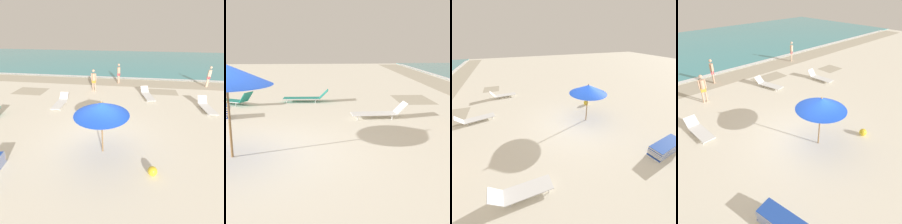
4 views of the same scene
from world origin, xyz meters
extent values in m
cube|color=silver|center=(0.00, 0.00, -0.08)|extent=(60.00, 60.00, 0.16)
cube|color=#B8AE96|center=(0.00, 9.30, 0.00)|extent=(57.00, 2.20, 0.00)
cube|color=#B8AE96|center=(3.49, 7.24, 0.00)|extent=(2.61, 1.36, 0.00)
cube|color=#B8AE96|center=(8.55, 5.34, 0.00)|extent=(1.68, 1.39, 0.00)
cube|color=white|center=(0.00, 10.74, 0.06)|extent=(56.00, 0.44, 0.01)
cylinder|color=olive|center=(0.23, -0.59, 1.01)|extent=(0.06, 0.06, 2.02)
cone|color=blue|center=(0.23, -0.59, 2.02)|extent=(2.16, 2.16, 0.49)
cylinder|color=#13359C|center=(0.23, -0.59, 1.79)|extent=(2.10, 2.10, 0.01)
sphere|color=olive|center=(0.23, -0.59, 2.30)|extent=(0.07, 0.07, 0.07)
cube|color=blue|center=(-3.57, -2.65, 0.31)|extent=(0.93, 1.88, 0.03)
cube|color=blue|center=(-3.58, -2.64, 0.40)|extent=(0.93, 1.88, 0.03)
cube|color=silver|center=(-3.58, -2.64, 0.37)|extent=(0.94, 1.92, 0.04)
cube|color=blue|center=(-3.57, -2.66, 0.48)|extent=(0.93, 1.88, 0.03)
cube|color=silver|center=(-3.57, -2.66, 0.45)|extent=(0.94, 1.92, 0.04)
cube|color=white|center=(2.44, 5.66, 0.17)|extent=(1.00, 1.81, 0.03)
cylinder|color=silver|center=(2.14, 5.58, 0.17)|extent=(0.44, 1.68, 0.03)
cylinder|color=silver|center=(2.73, 5.73, 0.17)|extent=(0.44, 1.68, 0.03)
cube|color=white|center=(2.18, 6.68, 0.37)|extent=(0.66, 0.53, 0.41)
cylinder|color=silver|center=(2.35, 4.94, 0.08)|extent=(0.03, 0.03, 0.16)
cylinder|color=silver|center=(2.84, 5.07, 0.08)|extent=(0.03, 0.03, 0.16)
cylinder|color=silver|center=(2.03, 6.25, 0.08)|extent=(0.03, 0.03, 0.16)
cylinder|color=silver|center=(2.52, 6.37, 0.08)|extent=(0.03, 0.03, 0.16)
cube|color=white|center=(6.01, 4.06, 0.17)|extent=(0.74, 1.71, 0.03)
cylinder|color=silver|center=(5.71, 4.03, 0.17)|extent=(0.18, 1.66, 0.03)
cylinder|color=silver|center=(6.31, 4.09, 0.17)|extent=(0.18, 1.66, 0.03)
cube|color=white|center=(5.93, 5.05, 0.40)|extent=(0.60, 0.40, 0.46)
cylinder|color=silver|center=(5.82, 3.39, 0.08)|extent=(0.03, 0.03, 0.16)
cylinder|color=silver|center=(6.32, 3.43, 0.08)|extent=(0.03, 0.03, 0.16)
cylinder|color=silver|center=(5.70, 4.69, 0.08)|extent=(0.03, 0.03, 0.16)
cylinder|color=silver|center=(6.21, 4.73, 0.08)|extent=(0.03, 0.03, 0.16)
cube|color=white|center=(-3.44, 3.51, 0.17)|extent=(0.68, 1.65, 0.03)
cylinder|color=silver|center=(-3.74, 3.49, 0.17)|extent=(0.11, 1.63, 0.03)
cylinder|color=silver|center=(-3.14, 3.52, 0.17)|extent=(0.11, 1.63, 0.03)
cube|color=white|center=(-3.49, 4.51, 0.37)|extent=(0.59, 0.44, 0.41)
cylinder|color=silver|center=(-3.67, 2.86, 0.08)|extent=(0.03, 0.03, 0.16)
cylinder|color=silver|center=(-3.16, 2.89, 0.08)|extent=(0.03, 0.03, 0.16)
cylinder|color=silver|center=(-3.73, 4.13, 0.08)|extent=(0.03, 0.03, 0.16)
cylinder|color=silver|center=(-3.22, 4.15, 0.08)|extent=(0.03, 0.03, 0.16)
cylinder|color=tan|center=(-0.06, 9.22, 0.45)|extent=(0.11, 0.11, 0.90)
cylinder|color=tan|center=(-0.12, 9.03, 0.45)|extent=(0.11, 0.11, 0.90)
cube|color=#D13D4C|center=(-0.09, 9.13, 0.82)|extent=(0.26, 0.34, 0.24)
cylinder|color=tan|center=(-0.09, 9.13, 1.18)|extent=(0.27, 0.27, 0.55)
cylinder|color=tan|center=(-0.04, 9.30, 1.17)|extent=(0.08, 0.08, 0.55)
cylinder|color=tan|center=(-0.15, 8.95, 1.17)|extent=(0.08, 0.08, 0.55)
sphere|color=tan|center=(-0.09, 9.13, 1.66)|extent=(0.21, 0.21, 0.21)
cylinder|color=beige|center=(7.67, 9.19, 0.45)|extent=(0.11, 0.11, 0.90)
cylinder|color=beige|center=(7.53, 9.05, 0.45)|extent=(0.11, 0.11, 0.90)
cube|color=#D13D4C|center=(7.60, 9.12, 0.82)|extent=(0.33, 0.34, 0.24)
cylinder|color=beige|center=(7.60, 9.12, 1.18)|extent=(0.27, 0.27, 0.55)
cylinder|color=beige|center=(7.72, 9.26, 1.17)|extent=(0.08, 0.08, 0.55)
cylinder|color=beige|center=(7.48, 8.98, 1.17)|extent=(0.08, 0.08, 0.55)
sphere|color=beige|center=(7.60, 9.12, 1.66)|extent=(0.21, 0.21, 0.21)
cylinder|color=tan|center=(-1.92, 6.72, 0.45)|extent=(0.11, 0.11, 0.90)
cylinder|color=tan|center=(-1.72, 6.68, 0.45)|extent=(0.11, 0.11, 0.90)
cube|color=gold|center=(-1.82, 6.70, 0.82)|extent=(0.33, 0.24, 0.24)
cylinder|color=tan|center=(-1.82, 6.70, 1.18)|extent=(0.27, 0.27, 0.55)
cylinder|color=tan|center=(-2.00, 6.74, 1.17)|extent=(0.08, 0.08, 0.55)
cylinder|color=tan|center=(-1.64, 6.66, 1.17)|extent=(0.08, 0.08, 0.55)
sphere|color=tan|center=(-1.82, 6.70, 1.66)|extent=(0.21, 0.21, 0.21)
sphere|color=yellow|center=(2.24, -1.64, 0.17)|extent=(0.35, 0.35, 0.35)
camera|label=1|loc=(1.43, -6.42, 4.90)|focal=28.00mm
camera|label=2|loc=(7.57, 1.61, 2.81)|focal=50.00mm
camera|label=3|loc=(-6.91, 3.50, 4.87)|focal=24.00mm
camera|label=4|loc=(-6.03, -5.50, 6.29)|focal=35.00mm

